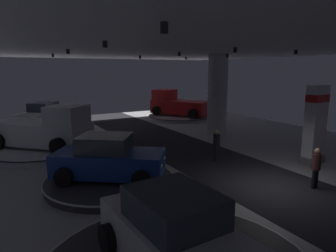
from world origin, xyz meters
TOP-DOWN VIEW (x-y plane):
  - ground at (0.00, 0.00)m, footprint 24.00×44.00m
  - ceiling_with_spotlights at (-0.00, 0.00)m, footprint 24.00×44.00m
  - column_right at (4.34, 8.94)m, footprint 1.36×1.36m
  - brand_sign_pylon at (4.10, 1.22)m, footprint 1.32×0.76m
  - display_platform_deep_right at (5.56, 15.74)m, footprint 5.85×5.85m
  - pickup_truck_deep_right at (5.40, 16.02)m, footprint 4.51×5.65m
  - display_car_near_left at (-6.05, -2.77)m, footprint 2.39×4.31m
  - display_platform_deep_left at (-6.15, 16.43)m, footprint 5.55×5.55m
  - display_car_deep_left at (-6.13, 16.46)m, footprint 4.06×4.39m
  - display_platform_far_left at (-7.09, 9.77)m, footprint 5.68×5.68m
  - pickup_truck_far_left at (-6.87, 9.54)m, footprint 5.21×5.25m
  - display_platform_mid_left at (-5.44, 3.32)m, footprint 5.05×5.05m
  - display_car_mid_left at (-5.46, 3.34)m, footprint 4.47×3.90m
  - visitor_walking_near at (1.29, -0.87)m, footprint 0.32×0.32m
  - visitor_walking_far at (0.20, 3.76)m, footprint 0.32×0.32m

SIDE VIEW (x-z plane):
  - ground at x=0.00m, z-range -0.05..0.00m
  - display_platform_deep_right at x=5.56m, z-range 0.02..0.32m
  - display_platform_mid_left at x=-5.44m, z-range 0.02..0.32m
  - display_platform_far_left at x=-7.09m, z-range 0.02..0.35m
  - display_platform_deep_left at x=-6.15m, z-range 0.02..0.36m
  - visitor_walking_near at x=1.29m, z-range 0.11..1.70m
  - visitor_walking_far at x=0.20m, z-range 0.11..1.70m
  - display_car_mid_left at x=-5.46m, z-range 0.22..1.93m
  - display_car_near_left at x=-6.05m, z-range 0.25..1.96m
  - display_car_deep_left at x=-6.13m, z-range 0.25..1.96m
  - pickup_truck_deep_right at x=5.40m, z-range 0.09..2.39m
  - pickup_truck_far_left at x=-6.87m, z-range 0.12..2.42m
  - brand_sign_pylon at x=4.10m, z-range 0.07..3.85m
  - column_right at x=4.34m, z-range 0.00..5.50m
  - ceiling_with_spotlights at x=0.00m, z-range 5.35..5.74m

